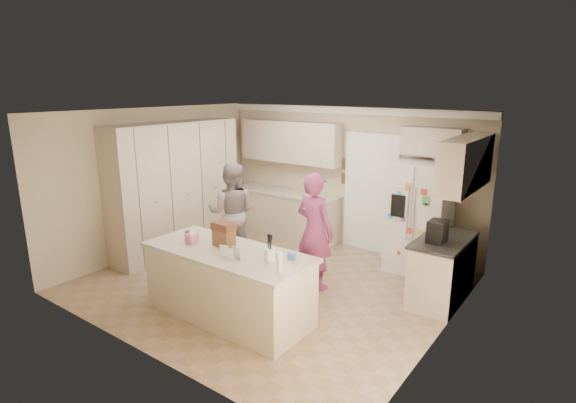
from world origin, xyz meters
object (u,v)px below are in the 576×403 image
Objects in this scene: utensil_crock at (270,254)px; dollhouse_body at (224,238)px; coffee_maker at (437,231)px; refrigerator at (419,218)px; teen_girl at (315,231)px; tissue_box at (192,239)px; teen_boy at (232,213)px; island_base at (229,285)px.

dollhouse_body is (-0.80, 0.05, 0.04)m from utensil_crock.
coffee_maker is 2.84m from dollhouse_body.
refrigerator is 1.81m from teen_girl.
tissue_box is at bearing -172.87° from utensil_crock.
teen_boy is at bearing -173.16° from coffee_maker.
coffee_maker is (0.62, -1.02, 0.17)m from refrigerator.
coffee_maker is at bearing 39.29° from dollhouse_body.
refrigerator reaches higher than utensil_crock.
utensil_crock is (0.65, 0.05, 0.56)m from island_base.
coffee_maker is at bearing -58.54° from refrigerator.
utensil_crock is 1.41m from teen_girl.
teen_girl is at bearing -124.59° from refrigerator.
teen_boy is (-1.98, 1.44, -0.14)m from utensil_crock.
teen_boy is (-1.33, 1.49, 0.42)m from island_base.
island_base is 0.86m from utensil_crock.
refrigerator is at bearing 56.71° from tissue_box.
teen_boy is at bearing 131.60° from island_base.
tissue_box is at bearing -153.43° from dollhouse_body.
teen_girl is (0.40, 1.43, 0.44)m from island_base.
coffee_maker is 3.41m from teen_boy.
utensil_crock is 0.09× the size of teen_girl.
tissue_box reaches higher than island_base.
dollhouse_body is at bearing -140.71° from coffee_maker.
teen_boy is (-3.38, -0.41, -0.21)m from coffee_maker.
teen_girl reaches higher than tissue_box.
utensil_crock is 0.09× the size of teen_boy.
coffee_maker reaches higher than island_base.
teen_girl is at bearing 67.58° from dollhouse_body.
island_base is at bearing 100.08° from teen_boy.
teen_boy is at bearing 130.16° from dollhouse_body.
refrigerator is at bearing 74.75° from utensil_crock.
coffee_maker is 3.28m from tissue_box.
refrigerator reaches higher than teen_girl.
refrigerator is at bearing -118.52° from teen_girl.
refrigerator reaches higher than island_base.
coffee_maker is at bearing 52.88° from utensil_crock.
utensil_crock is at bearing 106.53° from teen_girl.
dollhouse_body is 0.15× the size of teen_girl.
teen_girl is at bearing 74.41° from island_base.
tissue_box is (-1.98, -3.02, 0.10)m from refrigerator.
coffee_maker is at bearing -157.91° from teen_girl.
teen_boy is (-2.76, -1.42, -0.04)m from refrigerator.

